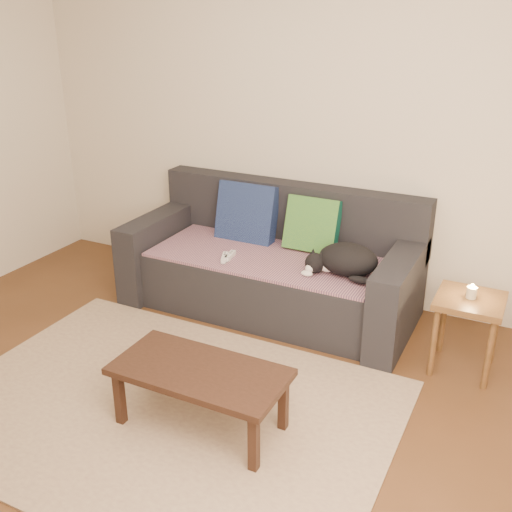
{
  "coord_description": "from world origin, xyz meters",
  "views": [
    {
      "loc": [
        1.69,
        -2.09,
        2.09
      ],
      "look_at": [
        0.05,
        1.2,
        0.55
      ],
      "focal_mm": 42.0,
      "sensor_mm": 36.0,
      "label": 1
    }
  ],
  "objects_px": {
    "wii_remote_a": "(230,256)",
    "wii_remote_b": "(225,257)",
    "cat": "(345,260)",
    "side_table": "(469,311)",
    "sofa": "(272,268)",
    "coffee_table": "(200,376)"
  },
  "relations": [
    {
      "from": "sofa",
      "to": "wii_remote_a",
      "type": "height_order",
      "value": "sofa"
    },
    {
      "from": "side_table",
      "to": "coffee_table",
      "type": "relative_size",
      "value": 0.54
    },
    {
      "from": "cat",
      "to": "wii_remote_a",
      "type": "bearing_deg",
      "value": -160.61
    },
    {
      "from": "wii_remote_b",
      "to": "wii_remote_a",
      "type": "bearing_deg",
      "value": -45.54
    },
    {
      "from": "sofa",
      "to": "coffee_table",
      "type": "bearing_deg",
      "value": -79.69
    },
    {
      "from": "wii_remote_b",
      "to": "side_table",
      "type": "xyz_separation_m",
      "value": [
        1.65,
        0.04,
        -0.05
      ]
    },
    {
      "from": "cat",
      "to": "wii_remote_a",
      "type": "relative_size",
      "value": 3.41
    },
    {
      "from": "wii_remote_a",
      "to": "wii_remote_b",
      "type": "relative_size",
      "value": 1.0
    },
    {
      "from": "cat",
      "to": "wii_remote_a",
      "type": "xyz_separation_m",
      "value": [
        -0.82,
        -0.09,
        -0.09
      ]
    },
    {
      "from": "side_table",
      "to": "coffee_table",
      "type": "distance_m",
      "value": 1.67
    },
    {
      "from": "cat",
      "to": "side_table",
      "type": "height_order",
      "value": "cat"
    },
    {
      "from": "sofa",
      "to": "side_table",
      "type": "height_order",
      "value": "sofa"
    },
    {
      "from": "cat",
      "to": "coffee_table",
      "type": "xyz_separation_m",
      "value": [
        -0.33,
        -1.3,
        -0.22
      ]
    },
    {
      "from": "coffee_table",
      "to": "wii_remote_a",
      "type": "bearing_deg",
      "value": 111.83
    },
    {
      "from": "wii_remote_a",
      "to": "coffee_table",
      "type": "relative_size",
      "value": 0.17
    },
    {
      "from": "coffee_table",
      "to": "cat",
      "type": "bearing_deg",
      "value": 75.58
    },
    {
      "from": "wii_remote_a",
      "to": "side_table",
      "type": "xyz_separation_m",
      "value": [
        1.63,
        -0.01,
        -0.05
      ]
    },
    {
      "from": "sofa",
      "to": "side_table",
      "type": "xyz_separation_m",
      "value": [
        1.42,
        -0.25,
        0.09
      ]
    },
    {
      "from": "wii_remote_a",
      "to": "wii_remote_b",
      "type": "height_order",
      "value": "same"
    },
    {
      "from": "side_table",
      "to": "coffee_table",
      "type": "xyz_separation_m",
      "value": [
        -1.15,
        -1.2,
        -0.09
      ]
    },
    {
      "from": "wii_remote_b",
      "to": "cat",
      "type": "bearing_deg",
      "value": -103.1
    },
    {
      "from": "wii_remote_b",
      "to": "side_table",
      "type": "distance_m",
      "value": 1.65
    }
  ]
}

